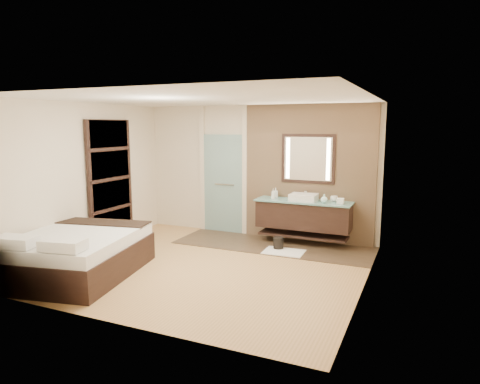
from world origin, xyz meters
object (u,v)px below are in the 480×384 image
at_px(vanity, 303,215).
at_px(bed, 76,254).
at_px(waste_bin, 278,243).
at_px(mirror_unit, 308,159).

xyz_separation_m(vanity, bed, (-2.75, -3.08, -0.25)).
height_order(vanity, waste_bin, vanity).
bearing_deg(mirror_unit, bed, -129.67).
relative_size(mirror_unit, waste_bin, 4.48).
xyz_separation_m(vanity, mirror_unit, (0.00, 0.24, 1.07)).
distance_m(bed, waste_bin, 3.51).
distance_m(vanity, waste_bin, 0.79).
bearing_deg(vanity, waste_bin, -119.95).
height_order(mirror_unit, waste_bin, mirror_unit).
height_order(vanity, bed, vanity).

